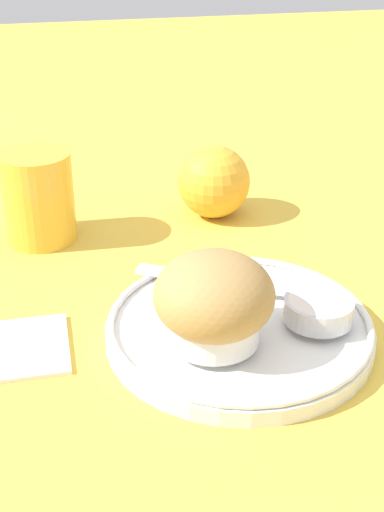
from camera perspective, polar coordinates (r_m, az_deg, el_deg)
ground_plane at (r=0.60m, az=4.69°, el=-6.80°), size 3.00×3.00×0.00m
plate at (r=0.60m, az=3.81°, el=-5.77°), size 0.22×0.22×0.02m
muffin at (r=0.55m, az=1.76°, el=-3.64°), size 0.09×0.09×0.07m
cream_ramekin at (r=0.59m, az=10.10°, el=-4.16°), size 0.06×0.06×0.02m
berry_pair at (r=0.62m, az=0.93°, el=-2.21°), size 0.03×0.01×0.01m
butter_knife at (r=0.64m, az=2.48°, el=-2.02°), size 0.15×0.09×0.00m
orange_fruit at (r=0.80m, az=1.76°, el=5.96°), size 0.08×0.08×0.08m
juice_glass at (r=0.76m, az=-12.18°, el=4.62°), size 0.07×0.07×0.10m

